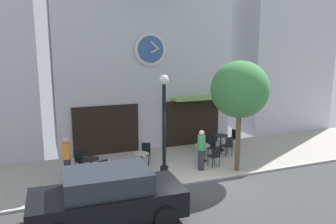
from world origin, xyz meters
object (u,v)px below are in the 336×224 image
at_px(cafe_table_center, 221,140).
at_px(cafe_chair_left_end, 204,138).
at_px(cafe_chair_near_lamp, 215,155).
at_px(cafe_chair_right_end, 80,159).
at_px(cafe_chair_by_entrance, 102,169).
at_px(cafe_chair_facing_wall, 146,152).
at_px(street_tree, 240,90).
at_px(cafe_chair_corner, 228,145).
at_px(cafe_chair_under_awning, 233,137).
at_px(pedestrian_green, 201,150).
at_px(cafe_table_near_curb, 142,159).
at_px(street_lamp, 164,125).
at_px(cafe_chair_facing_street, 211,145).
at_px(cafe_table_leftmost, 91,164).
at_px(cafe_table_center_left, 202,150).
at_px(pedestrian_orange, 67,158).
at_px(parked_car_black, 108,197).

relative_size(cafe_table_center, cafe_chair_left_end, 0.84).
bearing_deg(cafe_chair_near_lamp, cafe_chair_right_end, 163.99).
bearing_deg(cafe_chair_by_entrance, cafe_chair_near_lamp, -0.57).
height_order(cafe_table_center, cafe_chair_facing_wall, cafe_chair_facing_wall).
relative_size(street_tree, cafe_chair_corner, 4.93).
distance_m(cafe_chair_facing_wall, cafe_chair_under_awning, 4.84).
relative_size(cafe_chair_right_end, cafe_chair_by_entrance, 1.00).
bearing_deg(cafe_table_center, cafe_chair_by_entrance, -162.87).
bearing_deg(pedestrian_green, cafe_chair_by_entrance, 177.99).
xyz_separation_m(cafe_table_near_curb, cafe_chair_facing_wall, (0.41, 0.73, 0.05)).
bearing_deg(cafe_chair_left_end, street_lamp, -139.42).
distance_m(cafe_chair_near_lamp, cafe_chair_facing_street, 1.43).
relative_size(street_tree, cafe_table_center, 5.84).
distance_m(cafe_table_leftmost, cafe_chair_by_entrance, 0.80).
bearing_deg(cafe_chair_corner, cafe_table_leftmost, -177.16).
bearing_deg(cafe_table_near_curb, cafe_chair_corner, 5.11).
relative_size(cafe_table_center_left, cafe_chair_right_end, 0.81).
relative_size(cafe_chair_under_awning, cafe_chair_left_end, 1.00).
xyz_separation_m(cafe_table_center, cafe_chair_near_lamp, (-1.39, -1.92, -0.00)).
height_order(cafe_table_center, cafe_chair_under_awning, cafe_chair_under_awning).
xyz_separation_m(cafe_chair_by_entrance, cafe_chair_under_awning, (6.91, 2.13, 0.00)).
distance_m(cafe_chair_right_end, cafe_chair_left_end, 6.17).
bearing_deg(pedestrian_orange, cafe_chair_right_end, 54.52).
bearing_deg(cafe_chair_left_end, pedestrian_orange, -164.74).
distance_m(cafe_chair_corner, cafe_chair_near_lamp, 1.69).
bearing_deg(cafe_chair_facing_street, cafe_chair_by_entrance, -166.15).
height_order(cafe_chair_facing_wall, parked_car_black, parked_car_black).
xyz_separation_m(street_lamp, cafe_chair_facing_street, (2.82, 1.41, -1.47)).
relative_size(street_lamp, street_tree, 0.89).
height_order(cafe_chair_right_end, cafe_chair_under_awning, same).
height_order(cafe_chair_corner, cafe_chair_by_entrance, same).
height_order(street_lamp, cafe_table_center, street_lamp).
bearing_deg(cafe_table_leftmost, parked_car_black, -90.82).
height_order(cafe_chair_right_end, cafe_chair_left_end, same).
relative_size(cafe_table_leftmost, cafe_chair_right_end, 0.81).
xyz_separation_m(cafe_chair_right_end, parked_car_black, (0.26, -4.38, 0.23)).
distance_m(cafe_table_near_curb, cafe_chair_near_lamp, 3.06).
height_order(cafe_table_near_curb, cafe_table_center_left, cafe_table_center_left).
height_order(pedestrian_green, parked_car_black, pedestrian_green).
height_order(cafe_table_center, cafe_chair_facing_street, cafe_chair_facing_street).
relative_size(street_tree, cafe_chair_facing_wall, 4.93).
relative_size(cafe_table_leftmost, cafe_chair_by_entrance, 0.81).
xyz_separation_m(cafe_table_center_left, pedestrian_orange, (-5.70, -0.09, 0.35)).
height_order(street_tree, cafe_chair_left_end, street_tree).
bearing_deg(pedestrian_green, cafe_chair_left_end, 61.03).
distance_m(cafe_table_center, cafe_chair_facing_street, 1.04).
bearing_deg(cafe_chair_under_awning, cafe_chair_facing_wall, -171.28).
bearing_deg(cafe_table_center_left, cafe_table_center, 35.03).
bearing_deg(cafe_chair_corner, cafe_chair_right_end, 176.31).
relative_size(cafe_table_leftmost, cafe_table_center, 0.96).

